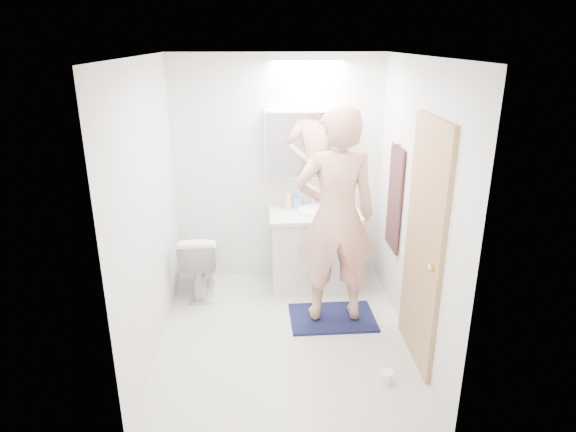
{
  "coord_description": "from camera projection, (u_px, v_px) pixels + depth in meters",
  "views": [
    {
      "loc": [
        -0.18,
        -3.86,
        2.53
      ],
      "look_at": [
        0.05,
        0.25,
        1.05
      ],
      "focal_mm": 30.96,
      "sensor_mm": 36.0,
      "label": 1
    }
  ],
  "objects": [
    {
      "name": "wall_right",
      "position": [
        415.0,
        207.0,
        4.14
      ],
      "size": [
        0.0,
        2.5,
        2.5
      ],
      "primitive_type": "plane",
      "rotation": [
        1.57,
        0.0,
        -1.57
      ],
      "color": "white",
      "rests_on": "floor"
    },
    {
      "name": "sink_basin",
      "position": [
        315.0,
        211.0,
        5.16
      ],
      "size": [
        0.36,
        0.36,
        0.03
      ],
      "primitive_type": "cylinder",
      "color": "white",
      "rests_on": "countertop"
    },
    {
      "name": "towel_hook",
      "position": [
        397.0,
        144.0,
        4.51
      ],
      "size": [
        0.07,
        0.02,
        0.02
      ],
      "primitive_type": "cylinder",
      "rotation": [
        0.0,
        1.57,
        0.0
      ],
      "color": "silver",
      "rests_on": "wall_right"
    },
    {
      "name": "wall_left",
      "position": [
        148.0,
        212.0,
        4.02
      ],
      "size": [
        0.0,
        2.5,
        2.5
      ],
      "primitive_type": "plane",
      "rotation": [
        1.57,
        0.0,
        1.57
      ],
      "color": "white",
      "rests_on": "floor"
    },
    {
      "name": "floor",
      "position": [
        284.0,
        334.0,
        4.49
      ],
      "size": [
        2.5,
        2.5,
        0.0
      ],
      "primitive_type": "plane",
      "color": "silver",
      "rests_on": "ground"
    },
    {
      "name": "soap_bottle_a",
      "position": [
        288.0,
        199.0,
        5.23
      ],
      "size": [
        0.08,
        0.08,
        0.21
      ],
      "primitive_type": "imported",
      "rotation": [
        0.0,
        0.0,
        0.0
      ],
      "color": "beige",
      "rests_on": "countertop"
    },
    {
      "name": "door",
      "position": [
        424.0,
        245.0,
        3.88
      ],
      "size": [
        0.04,
        0.8,
        2.0
      ],
      "primitive_type": "cube",
      "color": "#A38451",
      "rests_on": "wall_right"
    },
    {
      "name": "vanity_cabinet",
      "position": [
        314.0,
        251.0,
        5.28
      ],
      "size": [
        0.9,
        0.55,
        0.78
      ],
      "primitive_type": "cube",
      "color": "silver",
      "rests_on": "floor"
    },
    {
      "name": "towel",
      "position": [
        395.0,
        198.0,
        4.69
      ],
      "size": [
        0.02,
        0.42,
        1.0
      ],
      "primitive_type": "cube",
      "color": "#101D33",
      "rests_on": "wall_right"
    },
    {
      "name": "ceiling",
      "position": [
        283.0,
        56.0,
        3.68
      ],
      "size": [
        2.5,
        2.5,
        0.0
      ],
      "primitive_type": "plane",
      "rotation": [
        3.14,
        0.0,
        0.0
      ],
      "color": "white",
      "rests_on": "floor"
    },
    {
      "name": "countertop",
      "position": [
        315.0,
        215.0,
        5.14
      ],
      "size": [
        0.95,
        0.58,
        0.04
      ],
      "primitive_type": "cube",
      "color": "silver",
      "rests_on": "vanity_cabinet"
    },
    {
      "name": "toilet",
      "position": [
        200.0,
        262.0,
        5.13
      ],
      "size": [
        0.39,
        0.67,
        0.68
      ],
      "primitive_type": "imported",
      "rotation": [
        0.0,
        0.0,
        3.16
      ],
      "color": "white",
      "rests_on": "floor"
    },
    {
      "name": "toothbrush_cup",
      "position": [
        332.0,
        204.0,
        5.28
      ],
      "size": [
        0.12,
        0.12,
        0.09
      ],
      "primitive_type": "imported",
      "rotation": [
        0.0,
        0.0,
        0.17
      ],
      "color": "#3B55B3",
      "rests_on": "countertop"
    },
    {
      "name": "soap_bottle_b",
      "position": [
        298.0,
        200.0,
        5.27
      ],
      "size": [
        0.08,
        0.08,
        0.17
      ],
      "primitive_type": "imported",
      "rotation": [
        0.0,
        0.0,
        -0.09
      ],
      "color": "#62A8D2",
      "rests_on": "countertop"
    },
    {
      "name": "faucet",
      "position": [
        313.0,
        199.0,
        5.32
      ],
      "size": [
        0.02,
        0.02,
        0.16
      ],
      "primitive_type": "cylinder",
      "color": "white",
      "rests_on": "countertop"
    },
    {
      "name": "door_knob",
      "position": [
        431.0,
        268.0,
        3.61
      ],
      "size": [
        0.06,
        0.06,
        0.06
      ],
      "primitive_type": "sphere",
      "color": "gold",
      "rests_on": "door"
    },
    {
      "name": "wall_back",
      "position": [
        278.0,
        171.0,
        5.26
      ],
      "size": [
        2.5,
        0.0,
        2.5
      ],
      "primitive_type": "plane",
      "rotation": [
        1.57,
        0.0,
        0.0
      ],
      "color": "white",
      "rests_on": "floor"
    },
    {
      "name": "person",
      "position": [
        336.0,
        217.0,
        4.39
      ],
      "size": [
        0.73,
        0.49,
        1.98
      ],
      "primitive_type": "imported",
      "rotation": [
        0.0,
        0.0,
        3.16
      ],
      "color": "#DE9D85",
      "rests_on": "bath_rug"
    },
    {
      "name": "bath_rug",
      "position": [
        332.0,
        318.0,
        4.74
      ],
      "size": [
        0.81,
        0.57,
        0.02
      ],
      "primitive_type": "cube",
      "rotation": [
        0.0,
        0.0,
        0.02
      ],
      "color": "#131C3D",
      "rests_on": "floor"
    },
    {
      "name": "medicine_cabinet",
      "position": [
        307.0,
        144.0,
        5.1
      ],
      "size": [
        0.88,
        0.14,
        0.7
      ],
      "primitive_type": "cube",
      "color": "white",
      "rests_on": "wall_back"
    },
    {
      "name": "mirror_panel",
      "position": [
        308.0,
        146.0,
        5.03
      ],
      "size": [
        0.84,
        0.01,
        0.66
      ],
      "primitive_type": "cube",
      "color": "silver",
      "rests_on": "medicine_cabinet"
    },
    {
      "name": "wall_front",
      "position": [
        294.0,
        278.0,
        2.91
      ],
      "size": [
        2.5,
        0.0,
        2.5
      ],
      "primitive_type": "plane",
      "rotation": [
        -1.57,
        0.0,
        0.0
      ],
      "color": "white",
      "rests_on": "floor"
    },
    {
      "name": "toilet_paper_roll",
      "position": [
        386.0,
        377.0,
        3.85
      ],
      "size": [
        0.11,
        0.11,
        0.1
      ],
      "primitive_type": "cylinder",
      "color": "white",
      "rests_on": "floor"
    }
  ]
}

